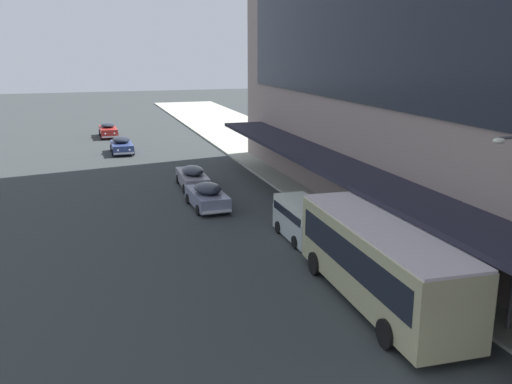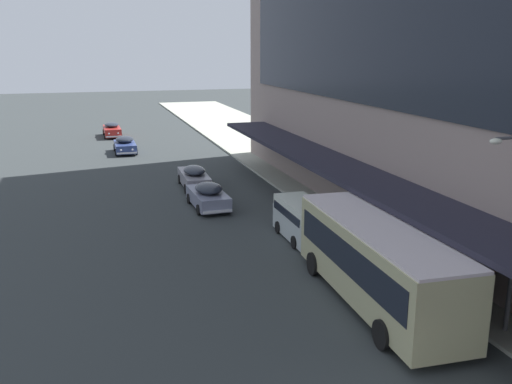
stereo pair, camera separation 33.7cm
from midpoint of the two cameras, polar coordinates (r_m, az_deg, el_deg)
name	(u,v)px [view 2 (the right image)]	position (r m, az deg, el deg)	size (l,w,h in m)	color
transit_bus_kerbside_front	(377,259)	(22.17, 12.46, -6.60)	(3.08, 10.08, 3.19)	tan
sedan_lead_near	(208,196)	(34.91, -4.53, -0.36)	(2.10, 4.60, 1.60)	slate
sedan_second_near	(194,177)	(40.05, -5.97, 1.51)	(1.89, 5.04, 1.57)	gray
sedan_trailing_mid	(112,130)	(64.65, -14.06, 6.07)	(1.90, 4.83, 1.54)	#AD2723
sedan_far_back	(125,145)	(54.41, -12.80, 4.62)	(1.99, 4.41, 1.53)	navy
vw_van	(301,218)	(29.37, 4.89, -2.60)	(1.93, 4.56, 1.96)	#B6C0C0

